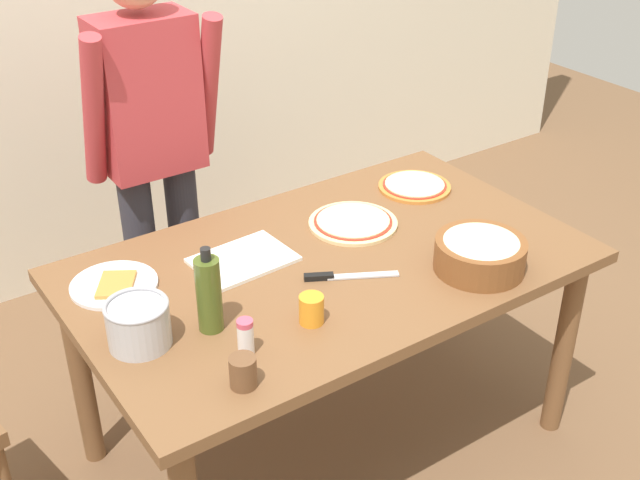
% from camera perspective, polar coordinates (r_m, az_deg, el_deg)
% --- Properties ---
extents(ground, '(8.00, 8.00, 0.00)m').
position_cam_1_polar(ground, '(3.02, 0.55, -13.80)').
color(ground, brown).
extents(dining_table, '(1.60, 0.96, 0.76)m').
position_cam_1_polar(dining_table, '(2.60, 0.62, -3.14)').
color(dining_table, brown).
rests_on(dining_table, ground).
extents(person_cook, '(0.49, 0.25, 1.62)m').
position_cam_1_polar(person_cook, '(2.97, -11.64, 6.54)').
color(person_cook, '#2D2D38').
rests_on(person_cook, ground).
extents(pizza_raw_on_board, '(0.30, 0.30, 0.02)m').
position_cam_1_polar(pizza_raw_on_board, '(2.75, 2.33, 1.25)').
color(pizza_raw_on_board, beige).
rests_on(pizza_raw_on_board, dining_table).
extents(pizza_cooked_on_tray, '(0.27, 0.27, 0.02)m').
position_cam_1_polar(pizza_cooked_on_tray, '(3.01, 6.65, 3.78)').
color(pizza_cooked_on_tray, '#C67A33').
rests_on(pizza_cooked_on_tray, dining_table).
extents(plate_with_slice, '(0.26, 0.26, 0.02)m').
position_cam_1_polar(plate_with_slice, '(2.50, -14.22, -3.06)').
color(plate_with_slice, white).
rests_on(plate_with_slice, dining_table).
extents(popcorn_bowl, '(0.28, 0.28, 0.11)m').
position_cam_1_polar(popcorn_bowl, '(2.53, 11.17, -0.82)').
color(popcorn_bowl, brown).
rests_on(popcorn_bowl, dining_table).
extents(olive_oil_bottle, '(0.07, 0.07, 0.26)m').
position_cam_1_polar(olive_oil_bottle, '(2.21, -7.80, -3.76)').
color(olive_oil_bottle, '#47561E').
rests_on(olive_oil_bottle, dining_table).
extents(steel_pot, '(0.17, 0.17, 0.13)m').
position_cam_1_polar(steel_pot, '(2.22, -12.63, -5.73)').
color(steel_pot, '#B7B7BC').
rests_on(steel_pot, dining_table).
extents(cup_orange, '(0.07, 0.07, 0.08)m').
position_cam_1_polar(cup_orange, '(2.26, -0.60, -4.89)').
color(cup_orange, orange).
rests_on(cup_orange, dining_table).
extents(cup_small_brown, '(0.07, 0.07, 0.08)m').
position_cam_1_polar(cup_small_brown, '(2.05, -5.42, -9.19)').
color(cup_small_brown, brown).
rests_on(cup_small_brown, dining_table).
extents(salt_shaker, '(0.04, 0.04, 0.11)m').
position_cam_1_polar(salt_shaker, '(2.15, -5.24, -6.80)').
color(salt_shaker, white).
rests_on(salt_shaker, dining_table).
extents(cutting_board_white, '(0.31, 0.24, 0.01)m').
position_cam_1_polar(cutting_board_white, '(2.56, -5.40, -1.38)').
color(cutting_board_white, white).
rests_on(cutting_board_white, dining_table).
extents(chef_knife, '(0.27, 0.16, 0.02)m').
position_cam_1_polar(chef_knife, '(2.46, 1.38, -2.55)').
color(chef_knife, silver).
rests_on(chef_knife, dining_table).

